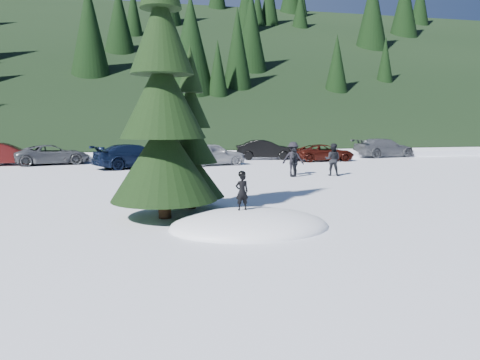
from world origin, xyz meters
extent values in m
plane|color=white|center=(0.00, 0.00, 0.00)|extent=(200.00, 200.00, 0.00)
ellipsoid|color=white|center=(0.00, 0.00, 0.00)|extent=(4.48, 3.52, 0.96)
cylinder|color=#301D10|center=(-2.20, 1.80, 0.70)|extent=(0.38, 0.38, 1.40)
cone|color=black|center=(-2.20, 1.80, 1.79)|extent=(3.20, 3.20, 2.46)
cone|color=black|center=(-2.20, 1.80, 3.65)|extent=(2.54, 2.54, 2.46)
cone|color=black|center=(-2.20, 1.80, 5.51)|extent=(1.88, 1.88, 2.46)
cylinder|color=#301D10|center=(-1.20, 3.20, 0.50)|extent=(0.26, 0.26, 1.00)
cone|color=black|center=(-1.20, 3.20, 1.16)|extent=(2.20, 2.20, 1.52)
cone|color=black|center=(-1.20, 3.20, 2.31)|extent=(1.75, 1.75, 1.52)
cone|color=black|center=(-1.20, 3.20, 3.46)|extent=(1.29, 1.29, 1.52)
cone|color=black|center=(-1.20, 3.20, 4.61)|extent=(0.84, 0.84, 1.52)
imported|color=black|center=(-0.20, 0.09, 0.99)|extent=(0.40, 0.28, 1.02)
imported|color=black|center=(7.43, 11.03, 0.87)|extent=(1.07, 1.02, 1.75)
imported|color=black|center=(5.24, 10.99, 0.77)|extent=(0.87, 0.93, 1.54)
imported|color=black|center=(5.45, 11.82, 0.91)|extent=(1.35, 1.16, 1.81)
imported|color=#3B0B0A|center=(-11.39, 21.50, 0.74)|extent=(4.62, 1.93, 1.48)
imported|color=#46494D|center=(-8.36, 21.47, 0.67)|extent=(5.24, 3.33, 1.35)
imported|color=black|center=(-2.94, 17.73, 0.75)|extent=(5.58, 3.94, 1.50)
imported|color=gray|center=(2.08, 18.36, 0.76)|extent=(4.76, 2.84, 1.52)
imported|color=black|center=(6.93, 22.32, 0.75)|extent=(4.72, 2.24, 1.49)
imported|color=#360F09|center=(10.74, 19.88, 0.62)|extent=(4.47, 2.14, 1.23)
imported|color=#505358|center=(17.07, 22.39, 0.76)|extent=(5.53, 2.92, 1.53)
camera|label=1|loc=(-3.14, -12.30, 2.92)|focal=35.00mm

